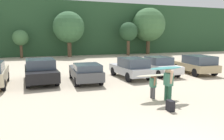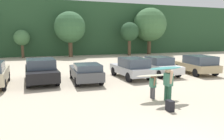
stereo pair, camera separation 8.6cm
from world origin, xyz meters
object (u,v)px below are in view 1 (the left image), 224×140
at_px(surfboard_cream, 155,75).
at_px(backpack_dropped, 170,106).
at_px(parked_car_white, 159,66).
at_px(parked_car_tan, 196,64).
at_px(parked_car_black, 40,70).
at_px(parked_car_silver, 131,68).
at_px(person_child, 153,85).
at_px(parked_car_dark_gray, 85,72).
at_px(person_adult, 168,83).
at_px(surfboard_teal, 166,68).

bearing_deg(surfboard_cream, backpack_dropped, 81.78).
bearing_deg(parked_car_white, parked_car_tan, -103.06).
relative_size(parked_car_black, surfboard_cream, 2.38).
height_order(parked_car_silver, parked_car_tan, same).
distance_m(person_child, backpack_dropped, 1.89).
bearing_deg(person_child, parked_car_dark_gray, -65.40).
relative_size(parked_car_tan, surfboard_cream, 2.05).
distance_m(parked_car_black, parked_car_silver, 6.36).
xyz_separation_m(parked_car_silver, person_adult, (-0.65, -5.70, 0.11)).
distance_m(parked_car_white, parked_car_tan, 3.16).
xyz_separation_m(person_adult, backpack_dropped, (-0.67, -1.19, -0.67)).
height_order(parked_car_tan, surfboard_cream, parked_car_tan).
xyz_separation_m(parked_car_dark_gray, person_child, (2.35, -4.86, -0.01)).
bearing_deg(person_child, parked_car_black, -49.46).
xyz_separation_m(parked_car_black, backpack_dropped, (4.99, -7.65, -0.57)).
bearing_deg(parked_car_dark_gray, backpack_dropped, -160.52).
bearing_deg(parked_car_tan, person_adult, 136.37).
bearing_deg(person_adult, surfboard_cream, -59.92).
distance_m(person_adult, surfboard_teal, 0.70).
distance_m(parked_car_white, surfboard_cream, 6.83).
height_order(parked_car_white, parked_car_tan, parked_car_tan).
bearing_deg(surfboard_cream, surfboard_teal, 123.71).
bearing_deg(parked_car_white, surfboard_teal, 150.51).
height_order(surfboard_cream, backpack_dropped, surfboard_cream).
bearing_deg(parked_car_dark_gray, person_adult, -151.13).
bearing_deg(parked_car_black, backpack_dropped, -150.37).
xyz_separation_m(parked_car_tan, surfboard_teal, (-6.51, -5.49, 0.78)).
bearing_deg(parked_car_silver, parked_car_black, 79.65).
distance_m(parked_car_tan, person_adult, 8.55).
xyz_separation_m(parked_car_tan, person_adult, (-6.43, -5.63, 0.10)).
xyz_separation_m(surfboard_teal, surfboard_cream, (-0.28, 0.45, -0.41)).
relative_size(parked_car_silver, surfboard_teal, 2.23).
bearing_deg(parked_car_white, surfboard_cream, 146.64).
bearing_deg(surfboard_teal, parked_car_black, -54.43).
distance_m(parked_car_tan, person_child, 8.52).
height_order(parked_car_tan, backpack_dropped, parked_car_tan).
distance_m(parked_car_white, person_child, 6.85).
relative_size(parked_car_dark_gray, person_adult, 2.67).
height_order(parked_car_black, backpack_dropped, parked_car_black).
height_order(parked_car_white, person_child, parked_car_white).
height_order(parked_car_dark_gray, surfboard_teal, surfboard_teal).
relative_size(person_adult, person_child, 1.31).
height_order(parked_car_silver, person_adult, person_adult).
bearing_deg(parked_car_tan, parked_car_white, 82.64).
bearing_deg(backpack_dropped, parked_car_white, 61.87).
xyz_separation_m(parked_car_black, surfboard_teal, (5.58, -6.32, 0.79)).
height_order(parked_car_white, person_adult, person_adult).
xyz_separation_m(parked_car_white, parked_car_tan, (3.09, -0.69, 0.07)).
bearing_deg(parked_car_silver, surfboard_teal, 168.98).
height_order(parked_car_silver, parked_car_white, parked_car_silver).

